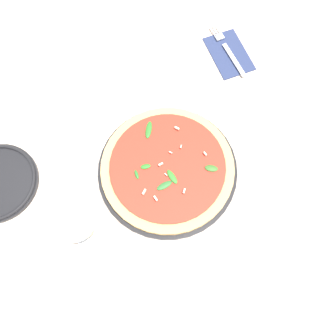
# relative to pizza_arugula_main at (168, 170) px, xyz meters

# --- Properties ---
(ground_plane) EXTENTS (6.00, 6.00, 0.00)m
(ground_plane) POSITION_rel_pizza_arugula_main_xyz_m (0.00, -0.03, -0.02)
(ground_plane) COLOR beige
(pizza_arugula_main) EXTENTS (0.35, 0.35, 0.05)m
(pizza_arugula_main) POSITION_rel_pizza_arugula_main_xyz_m (0.00, 0.00, 0.00)
(pizza_arugula_main) COLOR black
(pizza_arugula_main) RESTS_ON ground_plane
(wine_glass) EXTENTS (0.08, 0.08, 0.15)m
(wine_glass) POSITION_rel_pizza_arugula_main_xyz_m (-0.09, 0.22, 0.08)
(wine_glass) COLOR white
(wine_glass) RESTS_ON ground_plane
(napkin) EXTENTS (0.16, 0.11, 0.01)m
(napkin) POSITION_rel_pizza_arugula_main_xyz_m (0.29, -0.27, -0.01)
(napkin) COLOR navy
(napkin) RESTS_ON ground_plane
(fork) EXTENTS (0.19, 0.04, 0.00)m
(fork) POSITION_rel_pizza_arugula_main_xyz_m (0.30, -0.27, -0.01)
(fork) COLOR silver
(fork) RESTS_ON ground_plane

